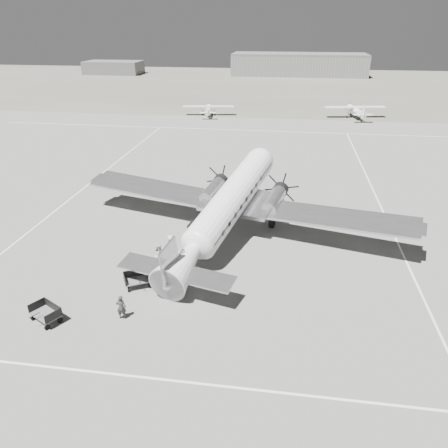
{
  "coord_description": "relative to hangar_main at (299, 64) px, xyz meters",
  "views": [
    {
      "loc": [
        2.84,
        -29.52,
        15.96
      ],
      "look_at": [
        -1.44,
        -0.37,
        2.2
      ],
      "focal_mm": 35.0,
      "sensor_mm": 36.0,
      "label": 1
    }
  ],
  "objects": [
    {
      "name": "baggage_cart_near",
      "position": [
        -11.33,
        -126.2,
        -2.79
      ],
      "size": [
        2.19,
        1.97,
        1.02
      ],
      "primitive_type": null,
      "rotation": [
        0.0,
        0.0,
        0.49
      ],
      "color": "#535353",
      "rests_on": "ground"
    },
    {
      "name": "shed_secondary",
      "position": [
        -60.0,
        -5.0,
        -1.3
      ],
      "size": [
        18.0,
        10.0,
        4.0
      ],
      "primitive_type": "cube",
      "color": "#535353",
      "rests_on": "ground"
    },
    {
      "name": "grass_infield",
      "position": [
        -5.0,
        -25.0,
        -3.3
      ],
      "size": [
        260.0,
        90.0,
        0.01
      ],
      "primitive_type": "cube",
      "color": "#605E51",
      "rests_on": "ground"
    },
    {
      "name": "passenger",
      "position": [
        -10.19,
        -121.89,
        -2.45
      ],
      "size": [
        0.84,
        0.98,
        1.71
      ],
      "primitive_type": "imported",
      "rotation": [
        0.0,
        0.0,
        2.0
      ],
      "color": "silver",
      "rests_on": "ground"
    },
    {
      "name": "hangar_main",
      "position": [
        0.0,
        0.0,
        0.0
      ],
      "size": [
        42.0,
        14.0,
        6.6
      ],
      "color": "slate",
      "rests_on": "ground"
    },
    {
      "name": "taxi_line_horizon",
      "position": [
        -5.0,
        -80.0,
        -3.29
      ],
      "size": [
        90.0,
        0.15,
        0.01
      ],
      "primitive_type": "cube",
      "color": "silver",
      "rests_on": "ground"
    },
    {
      "name": "ramp_agent",
      "position": [
        -10.59,
        -123.41,
        -2.43
      ],
      "size": [
        0.85,
        0.98,
        1.75
      ],
      "primitive_type": "imported",
      "rotation": [
        0.0,
        0.0,
        1.33
      ],
      "color": "silver",
      "rests_on": "ground"
    },
    {
      "name": "taxi_line_near",
      "position": [
        -5.0,
        -134.0,
        -3.29
      ],
      "size": [
        60.0,
        0.15,
        0.01
      ],
      "primitive_type": "cube",
      "color": "silver",
      "rests_on": "ground"
    },
    {
      "name": "light_plane_left",
      "position": [
        -16.86,
        -69.22,
        -2.32
      ],
      "size": [
        10.45,
        8.95,
        1.96
      ],
      "primitive_type": null,
      "rotation": [
        0.0,
        0.0,
        0.15
      ],
      "color": "silver",
      "rests_on": "ground"
    },
    {
      "name": "ground",
      "position": [
        -5.0,
        -120.0,
        -3.3
      ],
      "size": [
        260.0,
        260.0,
        0.0
      ],
      "primitive_type": "plane",
      "color": "slate",
      "rests_on": "ground"
    },
    {
      "name": "dc3_airliner",
      "position": [
        -6.44,
        -118.37,
        -0.56
      ],
      "size": [
        32.92,
        26.67,
        5.48
      ],
      "primitive_type": null,
      "rotation": [
        0.0,
        0.0,
        -0.26
      ],
      "color": "silver",
      "rests_on": "ground"
    },
    {
      "name": "ground_crew",
      "position": [
        -11.16,
        -129.6,
        -2.52
      ],
      "size": [
        0.61,
        0.44,
        1.56
      ],
      "primitive_type": "imported",
      "rotation": [
        0.0,
        0.0,
        3.26
      ],
      "color": "#2C2C2C",
      "rests_on": "ground"
    },
    {
      "name": "baggage_cart_far",
      "position": [
        -15.41,
        -130.54,
        -2.77
      ],
      "size": [
        2.27,
        2.07,
        1.05
      ],
      "primitive_type": null,
      "rotation": [
        0.0,
        0.0,
        -0.52
      ],
      "color": "#535353",
      "rests_on": "ground"
    },
    {
      "name": "light_plane_right",
      "position": [
        9.64,
        -67.57,
        -2.16
      ],
      "size": [
        12.34,
        10.67,
        2.27
      ],
      "primitive_type": null,
      "rotation": [
        0.0,
        0.0,
        0.18
      ],
      "color": "silver",
      "rests_on": "ground"
    },
    {
      "name": "taxi_line_right",
      "position": [
        7.0,
        -120.0,
        -3.29
      ],
      "size": [
        0.15,
        80.0,
        0.01
      ],
      "primitive_type": "cube",
      "color": "silver",
      "rests_on": "ground"
    },
    {
      "name": "taxi_line_left",
      "position": [
        -23.0,
        -110.0,
        -3.29
      ],
      "size": [
        0.15,
        60.0,
        0.01
      ],
      "primitive_type": "cube",
      "color": "silver",
      "rests_on": "ground"
    }
  ]
}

